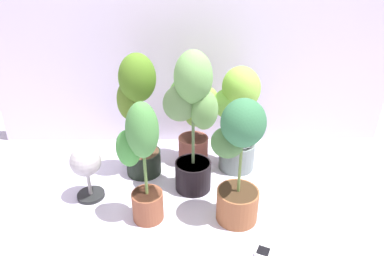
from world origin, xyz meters
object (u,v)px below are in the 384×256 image
(potted_plant_back_right, at_px, (237,114))
(floor_fan, at_px, (86,165))
(potted_plant_front_left, at_px, (141,159))
(potted_plant_center, at_px, (192,116))
(potted_plant_back_left, at_px, (138,111))
(potted_plant_back_center, at_px, (193,104))
(potted_plant_front_right, at_px, (238,159))
(hygrometer_box, at_px, (263,252))

(potted_plant_back_right, bearing_deg, floor_fan, -160.35)
(potted_plant_front_left, bearing_deg, potted_plant_center, 46.04)
(potted_plant_back_left, height_order, potted_plant_front_left, potted_plant_back_left)
(potted_plant_back_left, bearing_deg, potted_plant_back_center, 23.51)
(potted_plant_back_center, xyz_separation_m, potted_plant_front_left, (-0.30, -0.66, -0.05))
(potted_plant_back_center, bearing_deg, potted_plant_front_right, -69.99)
(potted_plant_front_left, height_order, floor_fan, potted_plant_front_left)
(potted_plant_front_right, bearing_deg, potted_plant_center, 130.09)
(potted_plant_back_right, bearing_deg, potted_plant_back_center, 161.53)
(potted_plant_back_left, xyz_separation_m, hygrometer_box, (0.74, -0.79, -0.48))
(potted_plant_front_left, xyz_separation_m, floor_fan, (-0.39, 0.20, -0.17))
(hygrometer_box, relative_size, floor_fan, 0.28)
(potted_plant_back_left, relative_size, floor_fan, 2.36)
(potted_plant_back_left, distance_m, hygrometer_box, 1.19)
(floor_fan, bearing_deg, hygrometer_box, 40.96)
(potted_plant_back_right, height_order, potted_plant_center, potted_plant_center)
(potted_plant_back_right, distance_m, potted_plant_center, 0.43)
(potted_plant_back_right, height_order, potted_plant_back_left, potted_plant_back_left)
(potted_plant_center, distance_m, potted_plant_front_left, 0.43)
(potted_plant_back_right, distance_m, potted_plant_back_left, 0.69)
(potted_plant_front_right, bearing_deg, potted_plant_back_left, 141.12)
(potted_plant_front_left, distance_m, floor_fan, 0.47)
(potted_plant_back_right, relative_size, potted_plant_center, 0.82)
(potted_plant_back_left, bearing_deg, potted_plant_center, -28.28)
(potted_plant_back_right, height_order, floor_fan, potted_plant_back_right)
(potted_plant_front_right, xyz_separation_m, potted_plant_center, (-0.26, 0.31, 0.12))
(potted_plant_back_right, distance_m, hygrometer_box, 0.96)
(potted_plant_back_left, distance_m, potted_plant_center, 0.42)
(potted_plant_back_left, relative_size, hygrometer_box, 8.38)
(potted_plant_back_left, bearing_deg, potted_plant_front_left, -81.00)
(potted_plant_back_right, bearing_deg, potted_plant_back_left, -174.76)
(potted_plant_front_right, relative_size, hygrometer_box, 7.34)
(potted_plant_back_center, distance_m, hygrometer_box, 1.12)
(potted_plant_front_right, height_order, floor_fan, potted_plant_front_right)
(potted_plant_back_right, xyz_separation_m, potted_plant_back_left, (-0.69, -0.06, 0.05))
(hygrometer_box, height_order, floor_fan, floor_fan)
(potted_plant_back_center, xyz_separation_m, potted_plant_back_right, (0.31, -0.10, -0.03))
(floor_fan, bearing_deg, potted_plant_front_right, 53.79)
(potted_plant_front_right, bearing_deg, hygrometer_box, -67.51)
(potted_plant_back_center, height_order, potted_plant_back_left, potted_plant_back_left)
(potted_plant_back_center, relative_size, hygrometer_box, 7.65)
(potted_plant_back_center, relative_size, potted_plant_center, 0.85)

